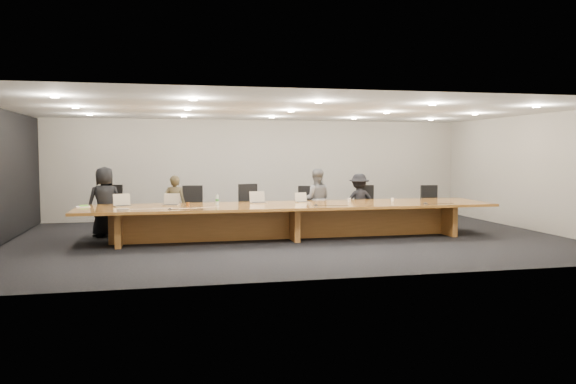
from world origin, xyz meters
name	(u,v)px	position (x,y,z in m)	size (l,w,h in m)	color
ground	(291,238)	(0.00, 0.00, 0.00)	(12.00, 12.00, 0.00)	black
back_wall	(260,169)	(0.00, 4.00, 1.40)	(12.00, 0.02, 2.80)	beige
conference_table	(291,215)	(0.00, 0.00, 0.52)	(9.00, 1.80, 0.75)	brown
chair_far_left	(109,210)	(-3.91, 1.22, 0.59)	(0.60, 0.60, 1.17)	black
chair_left	(192,209)	(-2.07, 1.31, 0.56)	(0.57, 0.57, 1.13)	black
chair_mid_left	(252,207)	(-0.66, 1.23, 0.58)	(0.59, 0.59, 1.16)	black
chair_mid_right	(307,207)	(0.71, 1.34, 0.54)	(0.55, 0.55, 1.08)	black
chair_right	(368,206)	(2.24, 1.20, 0.54)	(0.55, 0.55, 1.09)	black
chair_far_right	(432,206)	(3.97, 1.19, 0.53)	(0.54, 0.54, 1.07)	black
person_a	(105,202)	(-4.00, 1.14, 0.78)	(0.77, 0.50, 1.57)	black
person_b	(175,205)	(-2.47, 1.20, 0.68)	(0.50, 0.33, 1.36)	#352F1D
person_c	(316,200)	(0.89, 1.16, 0.75)	(0.72, 0.56, 1.49)	slate
person_d	(359,201)	(1.99, 1.16, 0.68)	(0.88, 0.51, 1.36)	black
laptop_a	(123,200)	(-3.55, 0.29, 0.89)	(0.35, 0.25, 0.27)	tan
laptop_b	(171,199)	(-2.57, 0.27, 0.88)	(0.34, 0.25, 0.27)	tan
laptop_c	(259,197)	(-0.64, 0.42, 0.89)	(0.35, 0.25, 0.27)	#BAA78E
laptop_d	(303,197)	(0.37, 0.43, 0.86)	(0.29, 0.21, 0.23)	beige
water_bottle	(217,200)	(-1.60, 0.15, 0.86)	(0.07, 0.07, 0.22)	silver
amber_mug	(188,204)	(-2.22, 0.04, 0.79)	(0.07, 0.07, 0.09)	brown
paper_cup_near	(349,200)	(1.42, 0.24, 0.80)	(0.08, 0.08, 0.10)	silver
paper_cup_far	(393,200)	(2.46, 0.21, 0.79)	(0.07, 0.07, 0.08)	white
notepad	(83,207)	(-4.35, 0.33, 0.76)	(0.27, 0.22, 0.02)	white
lime_gadget	(84,206)	(-4.33, 0.32, 0.78)	(0.17, 0.10, 0.03)	#63C835
av_box	(123,210)	(-3.50, -0.53, 0.77)	(0.21, 0.16, 0.03)	#A4A5A9
mic_left	(170,209)	(-2.60, -0.56, 0.76)	(0.10, 0.10, 0.03)	black
mic_center	(316,205)	(0.44, -0.44, 0.76)	(0.12, 0.12, 0.03)	black
mic_right	(426,203)	(2.93, -0.53, 0.76)	(0.12, 0.12, 0.03)	black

